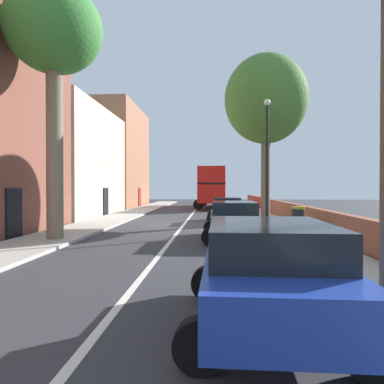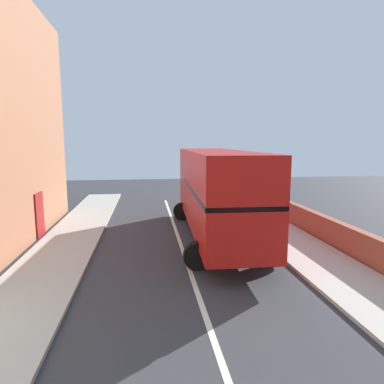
{
  "view_description": "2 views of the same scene",
  "coord_description": "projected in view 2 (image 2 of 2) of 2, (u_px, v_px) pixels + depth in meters",
  "views": [
    {
      "loc": [
        1.69,
        -19.59,
        2.13
      ],
      "look_at": [
        -0.35,
        13.13,
        1.69
      ],
      "focal_mm": 32.18,
      "sensor_mm": 36.0,
      "label": 1
    },
    {
      "loc": [
        -1.44,
        1.89,
        4.43
      ],
      "look_at": [
        0.85,
        18.29,
        1.94
      ],
      "focal_mm": 30.9,
      "sensor_mm": 36.0,
      "label": 2
    }
  ],
  "objects": [
    {
      "name": "double_decker_bus",
      "position": [
        216.0,
        188.0,
        15.12
      ],
      "size": [
        3.85,
        11.2,
        4.06
      ],
      "color": "#B51611",
      "rests_on": "ground"
    }
  ]
}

